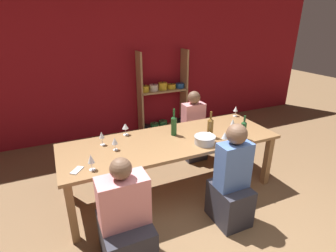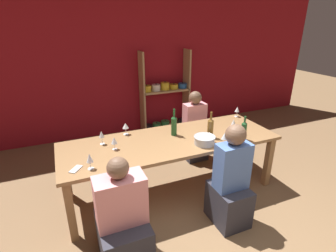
% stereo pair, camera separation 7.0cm
% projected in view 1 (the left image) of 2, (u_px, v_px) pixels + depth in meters
% --- Properties ---
extents(wall_back_red, '(8.80, 0.06, 2.70)m').
position_uv_depth(wall_back_red, '(128.00, 65.00, 5.06)').
color(wall_back_red, maroon).
rests_on(wall_back_red, ground_plane).
extents(shelf_unit, '(1.01, 0.30, 1.63)m').
position_uv_depth(shelf_unit, '(162.00, 100.00, 5.41)').
color(shelf_unit, tan).
rests_on(shelf_unit, ground_plane).
extents(dining_table, '(2.74, 0.95, 0.77)m').
position_uv_depth(dining_table, '(171.00, 145.00, 3.35)').
color(dining_table, olive).
rests_on(dining_table, ground_plane).
extents(mixing_bowl, '(0.27, 0.27, 0.10)m').
position_uv_depth(mixing_bowl, '(205.00, 139.00, 3.20)').
color(mixing_bowl, '#B7BABC').
rests_on(mixing_bowl, dining_table).
extents(wine_bottle_green, '(0.07, 0.07, 0.36)m').
position_uv_depth(wine_bottle_green, '(174.00, 125.00, 3.40)').
color(wine_bottle_green, '#1E4C23').
rests_on(wine_bottle_green, dining_table).
extents(wine_bottle_dark, '(0.08, 0.08, 0.34)m').
position_uv_depth(wine_bottle_dark, '(210.00, 127.00, 3.35)').
color(wine_bottle_dark, brown).
rests_on(wine_bottle_dark, dining_table).
extents(wine_bottle_amber, '(0.07, 0.07, 0.31)m').
position_uv_depth(wine_bottle_amber, '(243.00, 129.00, 3.30)').
color(wine_bottle_amber, '#1E4C23').
rests_on(wine_bottle_amber, dining_table).
extents(wine_glass_empty_a, '(0.07, 0.07, 0.16)m').
position_uv_depth(wine_glass_empty_a, '(225.00, 136.00, 3.16)').
color(wine_glass_empty_a, white).
rests_on(wine_glass_empty_a, dining_table).
extents(wine_glass_empty_b, '(0.07, 0.07, 0.16)m').
position_uv_depth(wine_glass_empty_b, '(115.00, 141.00, 3.02)').
color(wine_glass_empty_b, white).
rests_on(wine_glass_empty_b, dining_table).
extents(wine_glass_white_a, '(0.07, 0.07, 0.17)m').
position_uv_depth(wine_glass_white_a, '(233.00, 122.00, 3.56)').
color(wine_glass_white_a, white).
rests_on(wine_glass_white_a, dining_table).
extents(wine_glass_red_a, '(0.08, 0.08, 0.16)m').
position_uv_depth(wine_glass_red_a, '(125.00, 126.00, 3.41)').
color(wine_glass_red_a, white).
rests_on(wine_glass_red_a, dining_table).
extents(wine_glass_white_b, '(0.07, 0.07, 0.16)m').
position_uv_depth(wine_glass_white_b, '(236.00, 109.00, 4.08)').
color(wine_glass_white_b, white).
rests_on(wine_glass_white_b, dining_table).
extents(wine_glass_white_c, '(0.07, 0.07, 0.17)m').
position_uv_depth(wine_glass_white_c, '(91.00, 159.00, 2.61)').
color(wine_glass_white_c, white).
rests_on(wine_glass_white_c, dining_table).
extents(wine_glass_white_d, '(0.06, 0.06, 0.17)m').
position_uv_depth(wine_glass_white_d, '(102.00, 135.00, 3.14)').
color(wine_glass_white_d, white).
rests_on(wine_glass_white_d, dining_table).
extents(cell_phone, '(0.15, 0.16, 0.01)m').
position_uv_depth(cell_phone, '(77.00, 170.00, 2.64)').
color(cell_phone, silver).
rests_on(cell_phone, dining_table).
extents(person_near_a, '(0.36, 0.45, 1.20)m').
position_uv_depth(person_near_a, '(231.00, 187.00, 2.92)').
color(person_near_a, '#2D2D38').
rests_on(person_near_a, ground_plane).
extents(person_far_a, '(0.35, 0.44, 1.14)m').
position_uv_depth(person_far_a, '(193.00, 133.00, 4.34)').
color(person_far_a, '#2D2D38').
rests_on(person_far_a, ground_plane).
extents(person_near_b, '(0.45, 0.57, 1.10)m').
position_uv_depth(person_near_b, '(125.00, 225.00, 2.46)').
color(person_near_b, '#2D2D38').
rests_on(person_near_b, ground_plane).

